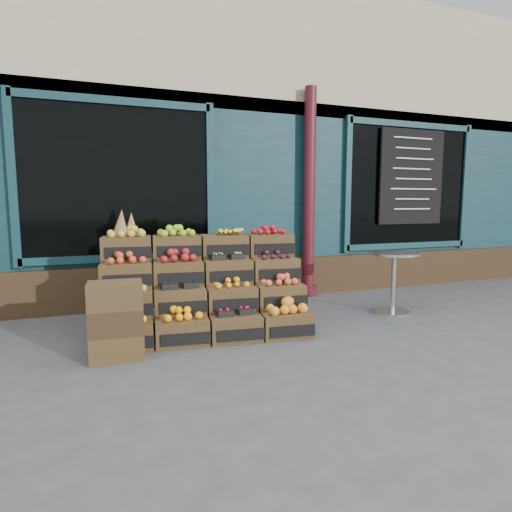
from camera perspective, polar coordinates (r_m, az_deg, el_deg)
name	(u,v)px	position (r m, az deg, el deg)	size (l,w,h in m)	color
ground	(298,343)	(4.59, 5.58, -11.50)	(60.00, 60.00, 0.00)	#454547
shop_facade	(189,158)	(9.26, -8.87, 12.81)	(12.00, 6.24, 4.80)	#103137
crate_display	(203,293)	(4.97, -7.09, -4.92)	(2.34, 1.36, 1.39)	#48341C
spare_crates	(116,321)	(4.25, -18.14, -8.19)	(0.51, 0.37, 0.73)	#48341C
bistro_table	(393,275)	(5.94, 17.86, -2.47)	(0.65, 0.65, 0.82)	#BABCC1
shopkeeper	(124,233)	(6.61, -17.23, 2.92)	(0.74, 0.49, 2.03)	#164F26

